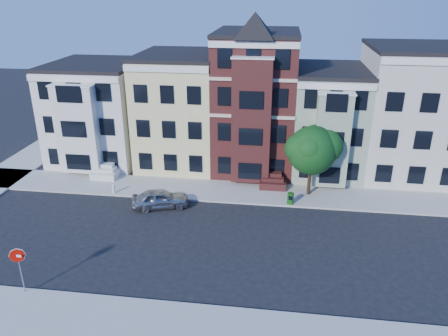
# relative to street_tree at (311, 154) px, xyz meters

# --- Properties ---
(ground) EXTENTS (120.00, 120.00, 0.00)m
(ground) POSITION_rel_street_tree_xyz_m (-4.87, -8.25, -3.67)
(ground) COLOR black
(far_sidewalk) EXTENTS (60.00, 4.00, 0.15)m
(far_sidewalk) POSITION_rel_street_tree_xyz_m (-4.87, -0.25, -3.59)
(far_sidewalk) COLOR #9E9B93
(far_sidewalk) RESTS_ON ground
(near_sidewalk) EXTENTS (60.00, 4.00, 0.15)m
(near_sidewalk) POSITION_rel_street_tree_xyz_m (-4.87, -16.25, -3.59)
(near_sidewalk) COLOR #9E9B93
(near_sidewalk) RESTS_ON ground
(house_white) EXTENTS (8.00, 9.00, 9.00)m
(house_white) POSITION_rel_street_tree_xyz_m (-19.87, 6.25, 0.83)
(house_white) COLOR silver
(house_white) RESTS_ON ground
(house_yellow) EXTENTS (7.00, 9.00, 10.00)m
(house_yellow) POSITION_rel_street_tree_xyz_m (-11.87, 6.25, 1.33)
(house_yellow) COLOR beige
(house_yellow) RESTS_ON ground
(house_brown) EXTENTS (7.00, 9.00, 12.00)m
(house_brown) POSITION_rel_street_tree_xyz_m (-4.87, 6.25, 2.33)
(house_brown) COLOR #3C1715
(house_brown) RESTS_ON ground
(house_green) EXTENTS (6.00, 9.00, 9.00)m
(house_green) POSITION_rel_street_tree_xyz_m (1.63, 6.25, 0.83)
(house_green) COLOR gray
(house_green) RESTS_ON ground
(house_cream) EXTENTS (8.00, 9.00, 11.00)m
(house_cream) POSITION_rel_street_tree_xyz_m (8.63, 6.25, 1.83)
(house_cream) COLOR beige
(house_cream) RESTS_ON ground
(street_tree) EXTENTS (7.37, 7.37, 7.03)m
(street_tree) POSITION_rel_street_tree_xyz_m (0.00, 0.00, 0.00)
(street_tree) COLOR #194E1B
(street_tree) RESTS_ON far_sidewalk
(parked_car) EXTENTS (4.62, 2.93, 1.47)m
(parked_car) POSITION_rel_street_tree_xyz_m (-11.36, -3.56, -2.93)
(parked_car) COLOR #92939A
(parked_car) RESTS_ON ground
(newspaper_box) EXTENTS (0.51, 0.48, 0.93)m
(newspaper_box) POSITION_rel_street_tree_xyz_m (-1.47, -1.95, -3.05)
(newspaper_box) COLOR #145314
(newspaper_box) RESTS_ON far_sidewalk
(fire_hydrant) EXTENTS (0.24, 0.24, 0.61)m
(fire_hydrant) POSITION_rel_street_tree_xyz_m (-15.74, -1.95, -3.21)
(fire_hydrant) COLOR silver
(fire_hydrant) RESTS_ON far_sidewalk
(stop_sign) EXTENTS (0.87, 0.13, 3.16)m
(stop_sign) POSITION_rel_street_tree_xyz_m (-16.09, -14.55, -1.94)
(stop_sign) COLOR #B30D03
(stop_sign) RESTS_ON near_sidewalk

